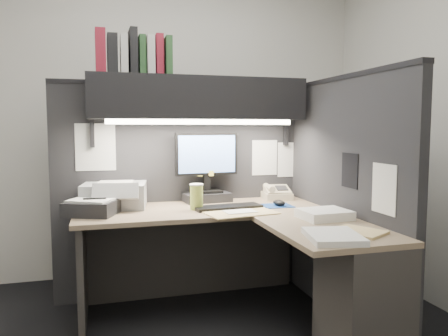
{
  "coord_description": "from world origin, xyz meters",
  "views": [
    {
      "loc": [
        -0.56,
        -2.37,
        1.29
      ],
      "look_at": [
        0.25,
        0.51,
        1.01
      ],
      "focal_mm": 35.0,
      "sensor_mm": 36.0,
      "label": 1
    }
  ],
  "objects_px": {
    "printer": "(115,195)",
    "telephone": "(277,194)",
    "desk": "(275,269)",
    "keyboard": "(228,207)",
    "monitor": "(207,174)",
    "overhead_shelf": "(198,99)",
    "notebook_stack": "(92,208)",
    "coffee_cup": "(197,197)"
  },
  "relations": [
    {
      "from": "telephone",
      "to": "printer",
      "type": "relative_size",
      "value": 0.51
    },
    {
      "from": "desk",
      "to": "monitor",
      "type": "distance_m",
      "value": 0.98
    },
    {
      "from": "coffee_cup",
      "to": "notebook_stack",
      "type": "distance_m",
      "value": 0.69
    },
    {
      "from": "monitor",
      "to": "coffee_cup",
      "type": "distance_m",
      "value": 0.35
    },
    {
      "from": "monitor",
      "to": "printer",
      "type": "distance_m",
      "value": 0.69
    },
    {
      "from": "keyboard",
      "to": "desk",
      "type": "bearing_deg",
      "value": -78.3
    },
    {
      "from": "monitor",
      "to": "telephone",
      "type": "xyz_separation_m",
      "value": [
        0.56,
        -0.03,
        -0.16
      ]
    },
    {
      "from": "desk",
      "to": "keyboard",
      "type": "distance_m",
      "value": 0.59
    },
    {
      "from": "printer",
      "to": "monitor",
      "type": "bearing_deg",
      "value": 12.7
    },
    {
      "from": "monitor",
      "to": "keyboard",
      "type": "relative_size",
      "value": 1.11
    },
    {
      "from": "desk",
      "to": "coffee_cup",
      "type": "bearing_deg",
      "value": 125.02
    },
    {
      "from": "telephone",
      "to": "printer",
      "type": "bearing_deg",
      "value": -172.27
    },
    {
      "from": "overhead_shelf",
      "to": "keyboard",
      "type": "xyz_separation_m",
      "value": [
        0.15,
        -0.26,
        -0.76
      ]
    },
    {
      "from": "overhead_shelf",
      "to": "keyboard",
      "type": "relative_size",
      "value": 3.3
    },
    {
      "from": "printer",
      "to": "notebook_stack",
      "type": "height_order",
      "value": "printer"
    },
    {
      "from": "printer",
      "to": "telephone",
      "type": "bearing_deg",
      "value": 9.34
    },
    {
      "from": "telephone",
      "to": "printer",
      "type": "xyz_separation_m",
      "value": [
        -1.24,
        -0.02,
        0.04
      ]
    },
    {
      "from": "desk",
      "to": "keyboard",
      "type": "bearing_deg",
      "value": 107.22
    },
    {
      "from": "monitor",
      "to": "keyboard",
      "type": "height_order",
      "value": "monitor"
    },
    {
      "from": "monitor",
      "to": "notebook_stack",
      "type": "xyz_separation_m",
      "value": [
        -0.83,
        -0.3,
        -0.16
      ]
    },
    {
      "from": "notebook_stack",
      "to": "printer",
      "type": "bearing_deg",
      "value": 58.44
    },
    {
      "from": "overhead_shelf",
      "to": "printer",
      "type": "height_order",
      "value": "overhead_shelf"
    },
    {
      "from": "keyboard",
      "to": "coffee_cup",
      "type": "relative_size",
      "value": 2.81
    },
    {
      "from": "desk",
      "to": "monitor",
      "type": "relative_size",
      "value": 3.26
    },
    {
      "from": "overhead_shelf",
      "to": "coffee_cup",
      "type": "bearing_deg",
      "value": -105.89
    },
    {
      "from": "coffee_cup",
      "to": "printer",
      "type": "distance_m",
      "value": 0.59
    },
    {
      "from": "overhead_shelf",
      "to": "notebook_stack",
      "type": "xyz_separation_m",
      "value": [
        -0.75,
        -0.23,
        -0.72
      ]
    },
    {
      "from": "coffee_cup",
      "to": "keyboard",
      "type": "bearing_deg",
      "value": -8.77
    },
    {
      "from": "overhead_shelf",
      "to": "keyboard",
      "type": "bearing_deg",
      "value": -60.46
    },
    {
      "from": "keyboard",
      "to": "notebook_stack",
      "type": "height_order",
      "value": "notebook_stack"
    },
    {
      "from": "overhead_shelf",
      "to": "notebook_stack",
      "type": "relative_size",
      "value": 5.1
    },
    {
      "from": "overhead_shelf",
      "to": "coffee_cup",
      "type": "height_order",
      "value": "overhead_shelf"
    },
    {
      "from": "telephone",
      "to": "monitor",
      "type": "bearing_deg",
      "value": -176.37
    },
    {
      "from": "desk",
      "to": "printer",
      "type": "distance_m",
      "value": 1.24
    },
    {
      "from": "telephone",
      "to": "notebook_stack",
      "type": "distance_m",
      "value": 1.42
    },
    {
      "from": "desk",
      "to": "notebook_stack",
      "type": "bearing_deg",
      "value": 153.75
    },
    {
      "from": "desk",
      "to": "overhead_shelf",
      "type": "bearing_deg",
      "value": 111.79
    },
    {
      "from": "keyboard",
      "to": "printer",
      "type": "xyz_separation_m",
      "value": [
        -0.75,
        0.28,
        0.07
      ]
    },
    {
      "from": "desk",
      "to": "telephone",
      "type": "xyz_separation_m",
      "value": [
        0.34,
        0.79,
        0.33
      ]
    },
    {
      "from": "overhead_shelf",
      "to": "coffee_cup",
      "type": "distance_m",
      "value": 0.73
    },
    {
      "from": "coffee_cup",
      "to": "desk",
      "type": "bearing_deg",
      "value": -54.98
    },
    {
      "from": "monitor",
      "to": "notebook_stack",
      "type": "height_order",
      "value": "monitor"
    }
  ]
}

